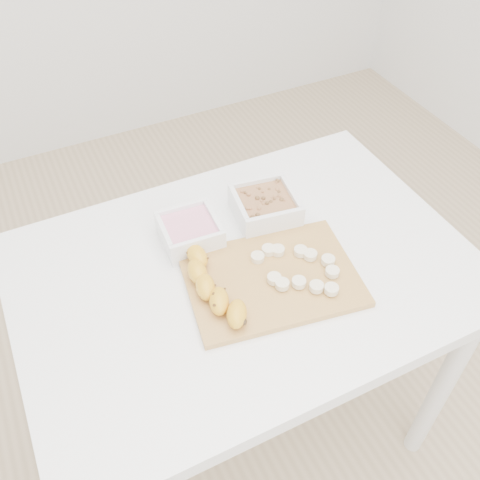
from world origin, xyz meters
name	(u,v)px	position (x,y,z in m)	size (l,w,h in m)	color
ground	(244,423)	(0.00, 0.00, 0.00)	(3.50, 3.50, 0.00)	#C6AD89
table	(246,295)	(0.00, 0.00, 0.65)	(1.00, 0.70, 0.75)	white
bowl_yogurt	(190,231)	(-0.08, 0.13, 0.78)	(0.14, 0.14, 0.06)	white
bowl_granola	(265,206)	(0.11, 0.13, 0.78)	(0.16, 0.16, 0.07)	white
cutting_board	(272,279)	(0.03, -0.06, 0.76)	(0.36, 0.26, 0.01)	#BE8F47
banana	(214,287)	(-0.10, -0.05, 0.78)	(0.06, 0.23, 0.04)	gold
banana_slices	(298,268)	(0.09, -0.07, 0.77)	(0.16, 0.19, 0.02)	beige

